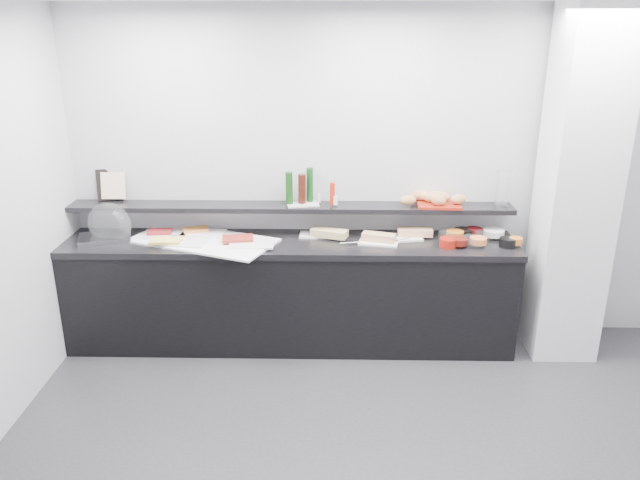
{
  "coord_description": "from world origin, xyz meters",
  "views": [
    {
      "loc": [
        -0.36,
        -2.98,
        2.59
      ],
      "look_at": [
        -0.45,
        1.45,
        1.0
      ],
      "focal_mm": 35.0,
      "sensor_mm": 36.0,
      "label": 1
    }
  ],
  "objects_px": {
    "cloche_base": "(105,238)",
    "sandwich_plate_mid": "(378,243)",
    "bread_tray": "(439,205)",
    "condiment_tray": "(303,204)",
    "carafe": "(502,189)",
    "framed_print": "(109,185)"
  },
  "relations": [
    {
      "from": "sandwich_plate_mid",
      "to": "condiment_tray",
      "type": "bearing_deg",
      "value": 170.34
    },
    {
      "from": "bread_tray",
      "to": "framed_print",
      "type": "bearing_deg",
      "value": -179.33
    },
    {
      "from": "framed_print",
      "to": "carafe",
      "type": "relative_size",
      "value": 0.87
    },
    {
      "from": "sandwich_plate_mid",
      "to": "bread_tray",
      "type": "height_order",
      "value": "bread_tray"
    },
    {
      "from": "bread_tray",
      "to": "carafe",
      "type": "relative_size",
      "value": 1.15
    },
    {
      "from": "sandwich_plate_mid",
      "to": "framed_print",
      "type": "height_order",
      "value": "framed_print"
    },
    {
      "from": "framed_print",
      "to": "carafe",
      "type": "bearing_deg",
      "value": -14.75
    },
    {
      "from": "carafe",
      "to": "cloche_base",
      "type": "bearing_deg",
      "value": -176.96
    },
    {
      "from": "cloche_base",
      "to": "sandwich_plate_mid",
      "type": "height_order",
      "value": "cloche_base"
    },
    {
      "from": "framed_print",
      "to": "condiment_tray",
      "type": "height_order",
      "value": "framed_print"
    },
    {
      "from": "bread_tray",
      "to": "carafe",
      "type": "bearing_deg",
      "value": 2.01
    },
    {
      "from": "cloche_base",
      "to": "sandwich_plate_mid",
      "type": "bearing_deg",
      "value": -18.95
    },
    {
      "from": "sandwich_plate_mid",
      "to": "bread_tray",
      "type": "bearing_deg",
      "value": 35.8
    },
    {
      "from": "cloche_base",
      "to": "framed_print",
      "type": "xyz_separation_m",
      "value": [
        -0.02,
        0.29,
        0.36
      ]
    },
    {
      "from": "cloche_base",
      "to": "bread_tray",
      "type": "bearing_deg",
      "value": -13.9
    },
    {
      "from": "cloche_base",
      "to": "framed_print",
      "type": "relative_size",
      "value": 1.54
    },
    {
      "from": "cloche_base",
      "to": "condiment_tray",
      "type": "relative_size",
      "value": 1.58
    },
    {
      "from": "framed_print",
      "to": "sandwich_plate_mid",
      "type": "bearing_deg",
      "value": -21.3
    },
    {
      "from": "cloche_base",
      "to": "carafe",
      "type": "distance_m",
      "value": 3.2
    },
    {
      "from": "cloche_base",
      "to": "condiment_tray",
      "type": "bearing_deg",
      "value": -11.07
    },
    {
      "from": "sandwich_plate_mid",
      "to": "cloche_base",
      "type": "bearing_deg",
      "value": -169.94
    },
    {
      "from": "bread_tray",
      "to": "carafe",
      "type": "height_order",
      "value": "carafe"
    }
  ]
}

